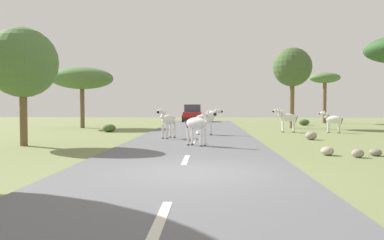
% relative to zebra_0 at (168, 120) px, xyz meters
% --- Properties ---
extents(ground_plane, '(90.00, 90.00, 0.00)m').
position_rel_zebra_0_xyz_m(ground_plane, '(1.62, -9.51, -0.95)').
color(ground_plane, olive).
extents(road, '(6.00, 64.00, 0.05)m').
position_rel_zebra_0_xyz_m(road, '(1.35, -9.51, -0.93)').
color(road, slate).
rests_on(road, ground_plane).
extents(lane_markings, '(0.16, 56.00, 0.01)m').
position_rel_zebra_0_xyz_m(lane_markings, '(1.35, -10.51, -0.90)').
color(lane_markings, silver).
rests_on(lane_markings, road).
extents(zebra_0, '(0.95, 1.48, 1.51)m').
position_rel_zebra_0_xyz_m(zebra_0, '(0.00, 0.00, 0.00)').
color(zebra_0, silver).
rests_on(zebra_0, road).
extents(zebra_1, '(1.58, 0.45, 1.49)m').
position_rel_zebra_0_xyz_m(zebra_1, '(1.91, 2.42, -0.01)').
color(zebra_1, silver).
rests_on(zebra_1, road).
extents(zebra_2, '(1.36, 1.12, 1.48)m').
position_rel_zebra_0_xyz_m(zebra_2, '(1.61, -3.47, -0.02)').
color(zebra_2, silver).
rests_on(zebra_2, road).
extents(zebra_3, '(1.60, 0.46, 1.51)m').
position_rel_zebra_0_xyz_m(zebra_3, '(6.92, 5.30, -0.05)').
color(zebra_3, silver).
rests_on(zebra_3, ground_plane).
extents(zebra_4, '(1.31, 0.92, 1.36)m').
position_rel_zebra_0_xyz_m(zebra_4, '(9.61, 4.89, -0.14)').
color(zebra_4, silver).
rests_on(zebra_4, ground_plane).
extents(car_0, '(2.02, 4.34, 1.74)m').
position_rel_zebra_0_xyz_m(car_0, '(0.39, 20.36, -0.10)').
color(car_0, red).
rests_on(car_0, road).
extents(tree_0, '(2.85, 2.85, 5.94)m').
position_rel_zebra_0_xyz_m(tree_0, '(8.19, 9.73, 3.52)').
color(tree_0, brown).
rests_on(tree_0, ground_plane).
extents(tree_1, '(2.88, 2.88, 4.89)m').
position_rel_zebra_0_xyz_m(tree_1, '(-5.64, -3.33, 2.48)').
color(tree_1, brown).
rests_on(tree_1, ground_plane).
extents(tree_2, '(4.61, 4.61, 4.53)m').
position_rel_zebra_0_xyz_m(tree_2, '(-7.43, 9.39, 2.75)').
color(tree_2, brown).
rests_on(tree_2, ground_plane).
extents(tree_3, '(2.84, 2.84, 4.83)m').
position_rel_zebra_0_xyz_m(tree_3, '(13.11, 18.26, 3.25)').
color(tree_3, brown).
rests_on(tree_3, ground_plane).
extents(bush_0, '(0.88, 0.79, 0.53)m').
position_rel_zebra_0_xyz_m(bush_0, '(10.13, 13.93, -0.69)').
color(bush_0, '#425B2D').
rests_on(bush_0, ground_plane).
extents(bush_2, '(0.83, 0.75, 0.50)m').
position_rel_zebra_0_xyz_m(bush_2, '(-4.26, 5.05, -0.70)').
color(bush_2, '#425B2D').
rests_on(bush_2, ground_plane).
extents(rock_1, '(0.39, 0.34, 0.27)m').
position_rel_zebra_0_xyz_m(rock_1, '(6.82, -6.40, -0.81)').
color(rock_1, gray).
rests_on(rock_1, ground_plane).
extents(rock_2, '(0.42, 0.46, 0.29)m').
position_rel_zebra_0_xyz_m(rock_2, '(6.02, -5.85, -0.81)').
color(rock_2, '#A89E8C').
rests_on(rock_2, ground_plane).
extents(rock_3, '(0.55, 0.56, 0.40)m').
position_rel_zebra_0_xyz_m(rock_3, '(7.03, 0.04, -0.75)').
color(rock_3, gray).
rests_on(rock_3, ground_plane).
extents(rock_4, '(0.40, 0.43, 0.24)m').
position_rel_zebra_0_xyz_m(rock_4, '(7.57, -5.94, -0.83)').
color(rock_4, gray).
rests_on(rock_4, ground_plane).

